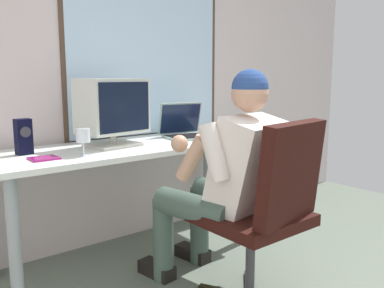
{
  "coord_description": "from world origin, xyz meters",
  "views": [
    {
      "loc": [
        -1.52,
        -0.17,
        1.19
      ],
      "look_at": [
        -0.03,
        1.67,
        0.8
      ],
      "focal_mm": 38.62,
      "sensor_mm": 36.0,
      "label": 1
    }
  ],
  "objects": [
    {
      "name": "wall_rear",
      "position": [
        0.01,
        2.49,
        1.31
      ],
      "size": [
        5.18,
        0.08,
        2.61
      ],
      "color": "beige",
      "rests_on": "ground"
    },
    {
      "name": "desk",
      "position": [
        -0.16,
        2.1,
        0.65
      ],
      "size": [
        1.83,
        0.67,
        0.76
      ],
      "color": "gray",
      "rests_on": "ground"
    },
    {
      "name": "office_chair",
      "position": [
        0.04,
        1.14,
        0.57
      ],
      "size": [
        0.57,
        0.58,
        0.98
      ],
      "color": "black",
      "rests_on": "ground"
    },
    {
      "name": "person_seated",
      "position": [
        -0.0,
        1.42,
        0.64
      ],
      "size": [
        0.58,
        0.87,
        1.23
      ],
      "color": "#40554B",
      "rests_on": "ground"
    },
    {
      "name": "crt_monitor",
      "position": [
        -0.3,
        2.12,
        1.0
      ],
      "size": [
        0.43,
        0.31,
        0.42
      ],
      "color": "beige",
      "rests_on": "desk"
    },
    {
      "name": "laptop",
      "position": [
        0.29,
        2.15,
        0.82
      ],
      "size": [
        0.38,
        0.35,
        0.24
      ],
      "color": "gray",
      "rests_on": "desk"
    },
    {
      "name": "wine_glass",
      "position": [
        -0.58,
        1.93,
        0.86
      ],
      "size": [
        0.08,
        0.08,
        0.15
      ],
      "color": "silver",
      "rests_on": "desk"
    },
    {
      "name": "desk_speaker",
      "position": [
        -0.82,
        2.18,
        0.86
      ],
      "size": [
        0.09,
        0.08,
        0.2
      ],
      "color": "black",
      "rests_on": "desk"
    },
    {
      "name": "cd_case",
      "position": [
        -0.79,
        1.97,
        0.76
      ],
      "size": [
        0.14,
        0.13,
        0.01
      ],
      "color": "#961768",
      "rests_on": "desk"
    },
    {
      "name": "coffee_mug",
      "position": [
        0.54,
        1.94,
        0.81
      ],
      "size": [
        0.09,
        0.09,
        0.1
      ],
      "color": "#A22327",
      "rests_on": "desk"
    }
  ]
}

